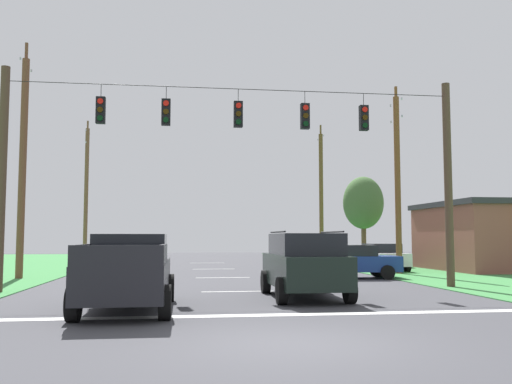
% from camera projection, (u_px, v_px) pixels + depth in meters
% --- Properties ---
extents(ground_plane, '(120.00, 120.00, 0.00)m').
position_uv_depth(ground_plane, '(294.00, 344.00, 9.88)').
color(ground_plane, '#3D3D42').
extents(stop_bar_stripe, '(14.08, 0.45, 0.01)m').
position_uv_depth(stop_bar_stripe, '(263.00, 315.00, 13.48)').
color(stop_bar_stripe, white).
rests_on(stop_bar_stripe, ground).
extents(lane_dash_0, '(2.50, 0.15, 0.01)m').
position_uv_depth(lane_dash_0, '(238.00, 291.00, 19.41)').
color(lane_dash_0, white).
rests_on(lane_dash_0, ground).
extents(lane_dash_1, '(2.50, 0.15, 0.01)m').
position_uv_depth(lane_dash_1, '(223.00, 278.00, 26.11)').
color(lane_dash_1, white).
rests_on(lane_dash_1, ground).
extents(lane_dash_2, '(2.50, 0.15, 0.01)m').
position_uv_depth(lane_dash_2, '(214.00, 269.00, 33.24)').
color(lane_dash_2, white).
rests_on(lane_dash_2, ground).
extents(lane_dash_3, '(2.50, 0.15, 0.01)m').
position_uv_depth(lane_dash_3, '(207.00, 263.00, 41.27)').
color(lane_dash_3, white).
rests_on(lane_dash_3, ground).
extents(overhead_signal_span, '(16.44, 0.31, 7.78)m').
position_uv_depth(overhead_signal_span, '(237.00, 166.00, 20.33)').
color(overhead_signal_span, '#4E3B2B').
rests_on(overhead_signal_span, ground).
extents(pickup_truck, '(2.31, 5.41, 1.95)m').
position_uv_depth(pickup_truck, '(128.00, 272.00, 14.52)').
color(pickup_truck, black).
rests_on(pickup_truck, ground).
extents(suv_black, '(2.27, 4.83, 2.05)m').
position_uv_depth(suv_black, '(304.00, 263.00, 17.38)').
color(suv_black, black).
rests_on(suv_black, ground).
extents(distant_car_crossing_white, '(2.03, 4.31, 1.52)m').
position_uv_depth(distant_car_crossing_white, '(382.00, 257.00, 31.59)').
color(distant_car_crossing_white, silver).
rests_on(distant_car_crossing_white, ground).
extents(distant_car_oncoming, '(4.43, 2.30, 1.52)m').
position_uv_depth(distant_car_oncoming, '(351.00, 261.00, 25.78)').
color(distant_car_oncoming, navy).
rests_on(distant_car_oncoming, ground).
extents(utility_pole_mid_right, '(0.30, 1.61, 9.78)m').
position_uv_depth(utility_pole_mid_right, '(398.00, 180.00, 29.20)').
color(utility_pole_mid_right, brown).
rests_on(utility_pole_mid_right, ground).
extents(utility_pole_far_right, '(0.32, 1.89, 10.80)m').
position_uv_depth(utility_pole_far_right, '(321.00, 195.00, 44.32)').
color(utility_pole_far_right, brown).
rests_on(utility_pole_far_right, ground).
extents(utility_pole_mid_left, '(0.33, 1.94, 10.90)m').
position_uv_depth(utility_pole_mid_left, '(23.00, 164.00, 25.71)').
color(utility_pole_mid_left, brown).
rests_on(utility_pole_mid_left, ground).
extents(utility_pole_far_left, '(0.30, 1.69, 10.80)m').
position_uv_depth(utility_pole_far_left, '(86.00, 192.00, 42.71)').
color(utility_pole_far_left, brown).
rests_on(utility_pole_far_left, ground).
extents(tree_roadside_right, '(2.75, 2.75, 6.02)m').
position_uv_depth(tree_roadside_right, '(363.00, 203.00, 38.42)').
color(tree_roadside_right, brown).
rests_on(tree_roadside_right, ground).
extents(roadside_store, '(8.77, 8.89, 4.19)m').
position_uv_depth(roadside_store, '(509.00, 236.00, 32.25)').
color(roadside_store, brown).
rests_on(roadside_store, ground).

